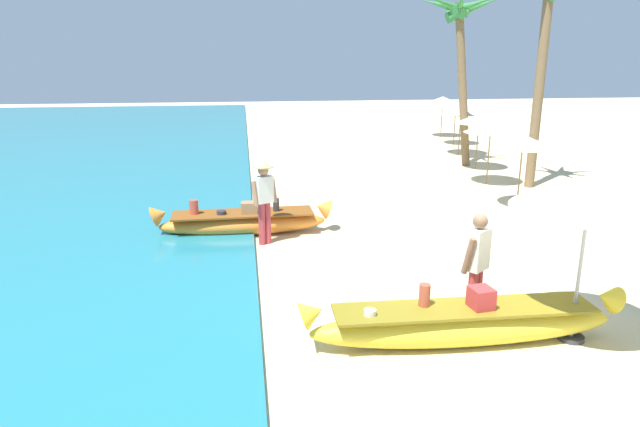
{
  "coord_description": "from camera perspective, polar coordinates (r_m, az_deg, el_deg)",
  "views": [
    {
      "loc": [
        -3.2,
        -8.03,
        3.9
      ],
      "look_at": [
        -1.79,
        2.43,
        0.9
      ],
      "focal_mm": 31.78,
      "sensor_mm": 36.0,
      "label": 1
    }
  ],
  "objects": [
    {
      "name": "parasol_row_1",
      "position": [
        17.95,
        16.83,
        8.31
      ],
      "size": [
        1.6,
        1.6,
        1.91
      ],
      "color": "#8E6B47",
      "rests_on": "ground"
    },
    {
      "name": "parasol_row_0",
      "position": [
        15.33,
        19.77,
        6.87
      ],
      "size": [
        1.6,
        1.6,
        1.91
      ],
      "color": "#8E6B47",
      "rests_on": "ground"
    },
    {
      "name": "parasol_row_3",
      "position": [
        23.09,
        14.02,
        10.06
      ],
      "size": [
        1.6,
        1.6,
        1.91
      ],
      "color": "#8E6B47",
      "rests_on": "ground"
    },
    {
      "name": "boat_orange_midground",
      "position": [
        12.68,
        -7.75,
        -0.82
      ],
      "size": [
        4.0,
        0.84,
        0.82
      ],
      "color": "orange",
      "rests_on": "ground"
    },
    {
      "name": "palm_tree_tall_inland",
      "position": [
        17.89,
        21.9,
        19.22
      ],
      "size": [
        2.73,
        2.5,
        6.47
      ],
      "color": "brown",
      "rests_on": "ground"
    },
    {
      "name": "parasol_row_5",
      "position": [
        28.04,
        12.26,
        11.11
      ],
      "size": [
        1.6,
        1.6,
        1.91
      ],
      "color": "#8E6B47",
      "rests_on": "ground"
    },
    {
      "name": "ground_plane",
      "position": [
        9.48,
        12.94,
        -8.85
      ],
      "size": [
        80.0,
        80.0,
        0.0
      ],
      "primitive_type": "plane",
      "color": "beige"
    },
    {
      "name": "boat_yellow_foreground",
      "position": [
        8.18,
        14.19,
        -10.69
      ],
      "size": [
        4.58,
        0.73,
        0.87
      ],
      "color": "yellow",
      "rests_on": "ground"
    },
    {
      "name": "parasol_row_4",
      "position": [
        25.68,
        13.53,
        10.63
      ],
      "size": [
        1.6,
        1.6,
        1.91
      ],
      "color": "#8E6B47",
      "rests_on": "ground"
    },
    {
      "name": "person_tourist_customer",
      "position": [
        8.74,
        15.54,
        -4.6
      ],
      "size": [
        0.56,
        0.5,
        1.65
      ],
      "color": "#B2383D",
      "rests_on": "ground"
    },
    {
      "name": "parasol_row_2",
      "position": [
        20.26,
        15.73,
        9.19
      ],
      "size": [
        1.6,
        1.6,
        1.91
      ],
      "color": "#8E6B47",
      "rests_on": "ground"
    },
    {
      "name": "person_vendor_hatted",
      "position": [
        11.78,
        -5.66,
        1.75
      ],
      "size": [
        0.57,
        0.45,
        1.79
      ],
      "color": "#B2383D",
      "rests_on": "ground"
    },
    {
      "name": "palm_tree_leaning_seaward",
      "position": [
        20.58,
        13.95,
        17.95
      ],
      "size": [
        2.76,
        2.48,
        5.86
      ],
      "color": "brown",
      "rests_on": "ground"
    },
    {
      "name": "patio_umbrella_large",
      "position": [
        8.22,
        25.54,
        1.8
      ],
      "size": [
        2.02,
        2.02,
        2.35
      ],
      "color": "#B7B7BC",
      "rests_on": "ground"
    }
  ]
}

